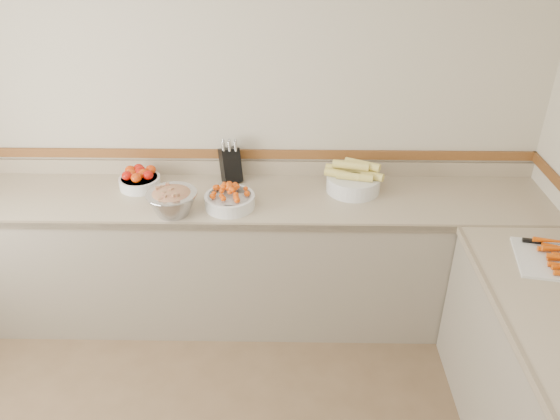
{
  "coord_description": "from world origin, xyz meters",
  "views": [
    {
      "loc": [
        0.4,
        -1.27,
        2.53
      ],
      "look_at": [
        0.35,
        1.35,
        1.0
      ],
      "focal_mm": 35.0,
      "sensor_mm": 36.0,
      "label": 1
    }
  ],
  "objects_px": {
    "tomato_bowl": "(139,179)",
    "corn_bowl": "(353,180)",
    "knife_block": "(231,164)",
    "cherry_tomato_bowl": "(230,199)",
    "rhubarb_bowl": "(172,201)"
  },
  "relations": [
    {
      "from": "knife_block",
      "to": "rhubarb_bowl",
      "type": "bearing_deg",
      "value": -124.8
    },
    {
      "from": "corn_bowl",
      "to": "tomato_bowl",
      "type": "bearing_deg",
      "value": 179.03
    },
    {
      "from": "rhubarb_bowl",
      "to": "corn_bowl",
      "type": "bearing_deg",
      "value": 15.87
    },
    {
      "from": "corn_bowl",
      "to": "knife_block",
      "type": "bearing_deg",
      "value": 170.99
    },
    {
      "from": "tomato_bowl",
      "to": "knife_block",
      "type": "bearing_deg",
      "value": 9.98
    },
    {
      "from": "corn_bowl",
      "to": "rhubarb_bowl",
      "type": "xyz_separation_m",
      "value": [
        -1.08,
        -0.31,
        0.01
      ]
    },
    {
      "from": "tomato_bowl",
      "to": "rhubarb_bowl",
      "type": "height_order",
      "value": "rhubarb_bowl"
    },
    {
      "from": "tomato_bowl",
      "to": "cherry_tomato_bowl",
      "type": "bearing_deg",
      "value": -22.29
    },
    {
      "from": "tomato_bowl",
      "to": "corn_bowl",
      "type": "distance_m",
      "value": 1.35
    },
    {
      "from": "cherry_tomato_bowl",
      "to": "corn_bowl",
      "type": "xyz_separation_m",
      "value": [
        0.75,
        0.22,
        0.02
      ]
    },
    {
      "from": "tomato_bowl",
      "to": "rhubarb_bowl",
      "type": "bearing_deg",
      "value": -50.37
    },
    {
      "from": "tomato_bowl",
      "to": "cherry_tomato_bowl",
      "type": "relative_size",
      "value": 0.87
    },
    {
      "from": "cherry_tomato_bowl",
      "to": "rhubarb_bowl",
      "type": "relative_size",
      "value": 1.01
    },
    {
      "from": "tomato_bowl",
      "to": "rhubarb_bowl",
      "type": "distance_m",
      "value": 0.43
    },
    {
      "from": "corn_bowl",
      "to": "rhubarb_bowl",
      "type": "distance_m",
      "value": 1.12
    }
  ]
}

